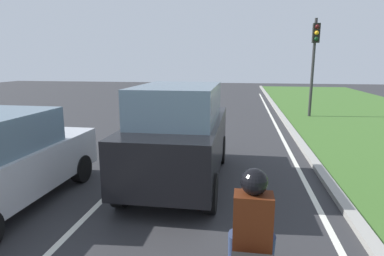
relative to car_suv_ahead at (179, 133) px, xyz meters
name	(u,v)px	position (x,y,z in m)	size (l,w,h in m)	color
ground_plane	(190,131)	(-0.66, 5.62, -1.17)	(60.00, 60.00, 0.00)	#2D2D30
lane_line_center	(173,130)	(-1.36, 5.62, -1.16)	(0.12, 32.00, 0.01)	silver
lane_line_right_edge	(280,134)	(2.94, 5.62, -1.16)	(0.12, 32.00, 0.01)	silver
curb_right	(293,133)	(3.44, 5.62, -1.11)	(0.24, 48.00, 0.12)	#9E9B93
car_suv_ahead	(179,133)	(0.00, 0.00, 0.00)	(1.99, 4.51, 2.28)	black
car_sedan_left_lane	(1,161)	(-3.12, -1.85, -0.25)	(1.90, 4.33, 1.86)	#B7BABF
rider_person	(253,219)	(1.55, -3.99, 0.02)	(0.50, 0.40, 1.16)	#4C1E0C
traffic_light_near_right	(314,52)	(4.82, 9.67, 2.09)	(0.32, 0.50, 4.82)	#2D2D2D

